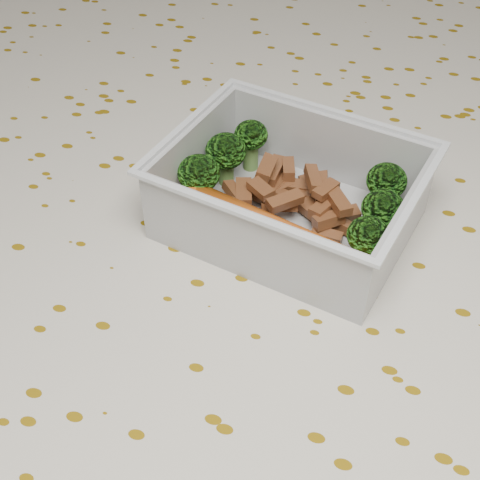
% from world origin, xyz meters
% --- Properties ---
extents(dining_table, '(1.40, 0.90, 0.75)m').
position_xyz_m(dining_table, '(0.00, 0.00, 0.67)').
color(dining_table, brown).
rests_on(dining_table, ground).
extents(tablecloth, '(1.46, 0.96, 0.19)m').
position_xyz_m(tablecloth, '(0.00, 0.00, 0.72)').
color(tablecloth, beige).
rests_on(tablecloth, dining_table).
extents(lunch_container, '(0.20, 0.17, 0.06)m').
position_xyz_m(lunch_container, '(0.01, 0.04, 0.78)').
color(lunch_container, silver).
rests_on(lunch_container, tablecloth).
extents(broccoli_florets, '(0.16, 0.11, 0.04)m').
position_xyz_m(broccoli_florets, '(0.01, 0.05, 0.79)').
color(broccoli_florets, '#608C3F').
rests_on(broccoli_florets, lunch_container).
extents(meat_pile, '(0.10, 0.07, 0.03)m').
position_xyz_m(meat_pile, '(0.02, 0.06, 0.77)').
color(meat_pile, brown).
rests_on(meat_pile, lunch_container).
extents(sausage, '(0.15, 0.06, 0.03)m').
position_xyz_m(sausage, '(0.01, 0.01, 0.78)').
color(sausage, '#C45214').
rests_on(sausage, lunch_container).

